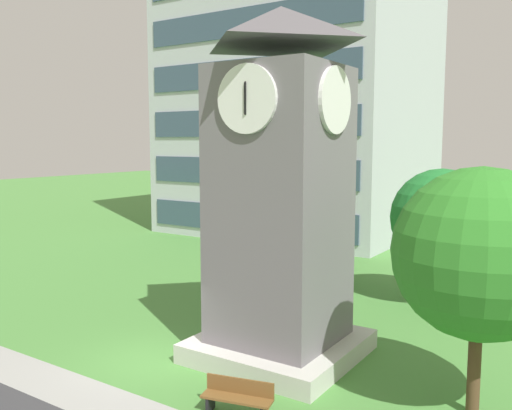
{
  "coord_description": "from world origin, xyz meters",
  "views": [
    {
      "loc": [
        11.63,
        -11.69,
        6.78
      ],
      "look_at": [
        1.55,
        3.58,
        4.63
      ],
      "focal_mm": 38.04,
      "sensor_mm": 36.0,
      "label": 1
    }
  ],
  "objects_px": {
    "park_bench": "(238,397)",
    "tree_streetside": "(441,219)",
    "tree_near_tower": "(480,254)",
    "clock_tower": "(280,205)",
    "tree_by_building": "(320,222)"
  },
  "relations": [
    {
      "from": "park_bench",
      "to": "tree_streetside",
      "type": "height_order",
      "value": "tree_streetside"
    },
    {
      "from": "tree_near_tower",
      "to": "park_bench",
      "type": "bearing_deg",
      "value": -146.46
    },
    {
      "from": "tree_by_building",
      "to": "tree_streetside",
      "type": "relative_size",
      "value": 0.79
    },
    {
      "from": "park_bench",
      "to": "tree_streetside",
      "type": "bearing_deg",
      "value": 82.39
    },
    {
      "from": "clock_tower",
      "to": "tree_near_tower",
      "type": "bearing_deg",
      "value": -5.56
    },
    {
      "from": "park_bench",
      "to": "tree_near_tower",
      "type": "relative_size",
      "value": 0.3
    },
    {
      "from": "clock_tower",
      "to": "tree_near_tower",
      "type": "xyz_separation_m",
      "value": [
        5.97,
        -0.58,
        -0.74
      ]
    },
    {
      "from": "clock_tower",
      "to": "park_bench",
      "type": "relative_size",
      "value": 5.78
    },
    {
      "from": "tree_near_tower",
      "to": "tree_streetside",
      "type": "xyz_separation_m",
      "value": [
        -3.25,
        8.98,
        -0.47
      ]
    },
    {
      "from": "clock_tower",
      "to": "tree_streetside",
      "type": "height_order",
      "value": "clock_tower"
    },
    {
      "from": "park_bench",
      "to": "tree_by_building",
      "type": "xyz_separation_m",
      "value": [
        -3.89,
        12.2,
        2.57
      ]
    },
    {
      "from": "tree_by_building",
      "to": "tree_near_tower",
      "type": "bearing_deg",
      "value": -45.64
    },
    {
      "from": "park_bench",
      "to": "tree_near_tower",
      "type": "height_order",
      "value": "tree_near_tower"
    },
    {
      "from": "clock_tower",
      "to": "tree_by_building",
      "type": "bearing_deg",
      "value": 108.49
    },
    {
      "from": "tree_by_building",
      "to": "park_bench",
      "type": "bearing_deg",
      "value": -72.32
    }
  ]
}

